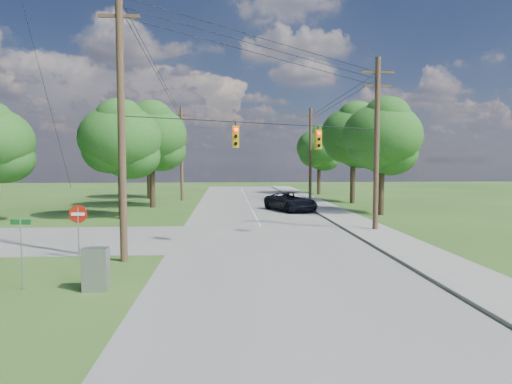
{
  "coord_description": "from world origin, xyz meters",
  "views": [
    {
      "loc": [
        -0.18,
        -19.24,
        4.34
      ],
      "look_at": [
        1.37,
        5.0,
        2.64
      ],
      "focal_mm": 32.0,
      "sensor_mm": 36.0,
      "label": 1
    }
  ],
  "objects": [
    {
      "name": "tree_w_near",
      "position": [
        -8.0,
        15.0,
        5.92
      ],
      "size": [
        6.0,
        6.0,
        8.4
      ],
      "color": "#443422",
      "rests_on": "ground"
    },
    {
      "name": "pole_north_w",
      "position": [
        -5.0,
        30.0,
        5.13
      ],
      "size": [
        2.0,
        0.32,
        10.0
      ],
      "color": "brown",
      "rests_on": "ground"
    },
    {
      "name": "pole_sw",
      "position": [
        -4.6,
        0.4,
        6.23
      ],
      "size": [
        2.0,
        0.32,
        12.0
      ],
      "color": "brown",
      "rests_on": "ground"
    },
    {
      "name": "control_cabinet",
      "position": [
        -4.54,
        -4.0,
        0.72
      ],
      "size": [
        0.8,
        0.58,
        1.44
      ],
      "primitive_type": "cube",
      "rotation": [
        0.0,
        0.0,
        0.01
      ],
      "color": "gray",
      "rests_on": "ground"
    },
    {
      "name": "sidewalk_east",
      "position": [
        8.7,
        5.0,
        0.06
      ],
      "size": [
        2.6,
        100.0,
        0.12
      ],
      "primitive_type": "cube",
      "color": "gray",
      "rests_on": "ground"
    },
    {
      "name": "tree_e_near",
      "position": [
        12.0,
        16.0,
        6.25
      ],
      "size": [
        6.2,
        6.2,
        8.81
      ],
      "color": "#443422",
      "rests_on": "ground"
    },
    {
      "name": "tree_e_far",
      "position": [
        11.5,
        38.0,
        5.92
      ],
      "size": [
        5.8,
        5.8,
        8.32
      ],
      "color": "#443422",
      "rests_on": "ground"
    },
    {
      "name": "main_road",
      "position": [
        2.0,
        5.0,
        0.01
      ],
      "size": [
        10.0,
        100.0,
        0.03
      ],
      "primitive_type": "cube",
      "color": "gray",
      "rests_on": "ground"
    },
    {
      "name": "traffic_signals",
      "position": [
        2.55,
        4.43,
        5.5
      ],
      "size": [
        4.91,
        3.27,
        1.05
      ],
      "color": "gold",
      "rests_on": "ground"
    },
    {
      "name": "tree_w_mid",
      "position": [
        -7.0,
        23.0,
        6.58
      ],
      "size": [
        6.4,
        6.4,
        9.22
      ],
      "color": "#443422",
      "rests_on": "ground"
    },
    {
      "name": "tree_e_mid",
      "position": [
        12.5,
        26.0,
        6.91
      ],
      "size": [
        6.6,
        6.6,
        9.64
      ],
      "color": "#443422",
      "rests_on": "ground"
    },
    {
      "name": "street_name_sign",
      "position": [
        -7.03,
        -3.75,
        1.54
      ],
      "size": [
        0.71,
        0.15,
        2.39
      ],
      "rotation": [
        0.0,
        0.0,
        -0.17
      ],
      "color": "gray",
      "rests_on": "ground"
    },
    {
      "name": "tree_w_far",
      "position": [
        -9.0,
        33.0,
        6.25
      ],
      "size": [
        6.0,
        6.0,
        8.73
      ],
      "color": "#443422",
      "rests_on": "ground"
    },
    {
      "name": "pole_ne",
      "position": [
        8.9,
        8.0,
        5.47
      ],
      "size": [
        2.0,
        0.32,
        10.5
      ],
      "color": "brown",
      "rests_on": "ground"
    },
    {
      "name": "pole_north_e",
      "position": [
        8.9,
        30.0,
        5.13
      ],
      "size": [
        2.0,
        0.32,
        10.0
      ],
      "color": "brown",
      "rests_on": "ground"
    },
    {
      "name": "ground",
      "position": [
        0.0,
        0.0,
        0.0
      ],
      "size": [
        140.0,
        140.0,
        0.0
      ],
      "primitive_type": "plane",
      "color": "#2A501A",
      "rests_on": "ground"
    },
    {
      "name": "car_main_north",
      "position": [
        5.23,
        19.15,
        0.81
      ],
      "size": [
        4.57,
        6.19,
        1.56
      ],
      "primitive_type": "imported",
      "rotation": [
        0.0,
        0.0,
        0.4
      ],
      "color": "black",
      "rests_on": "main_road"
    },
    {
      "name": "power_lines",
      "position": [
        1.5,
        11.54,
        9.15
      ],
      "size": [
        13.93,
        29.62,
        4.93
      ],
      "color": "black",
      "rests_on": "ground"
    },
    {
      "name": "do_not_enter_sign",
      "position": [
        -6.68,
        1.0,
        1.74
      ],
      "size": [
        0.8,
        0.09,
        2.38
      ],
      "rotation": [
        0.0,
        0.0,
        -0.05
      ],
      "color": "gray",
      "rests_on": "ground"
    }
  ]
}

